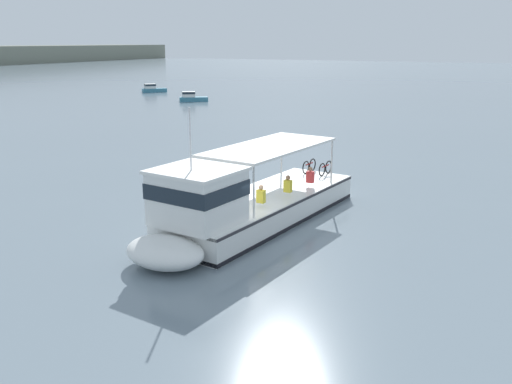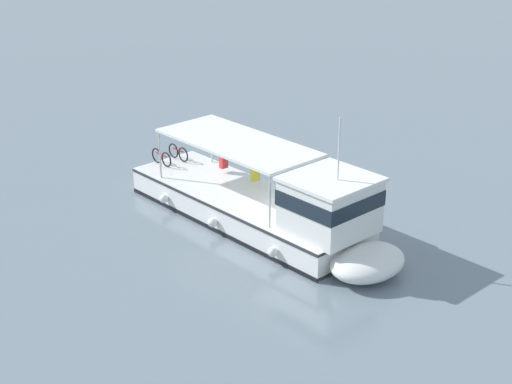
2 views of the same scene
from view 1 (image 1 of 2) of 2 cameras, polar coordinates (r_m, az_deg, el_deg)
The scene contains 4 objects.
ground_plane at distance 21.90m, azimuth -2.04°, elevation -4.76°, with size 400.00×400.00×0.00m, color slate.
ferry_main at distance 22.44m, azimuth -1.44°, elevation -1.52°, with size 13.03×4.87×5.32m.
motorboat_off_stern at distance 72.47m, azimuth -6.62°, elevation 9.66°, with size 3.12×3.70×1.26m.
motorboat_near_starboard at distance 86.60m, azimuth -10.57°, elevation 10.41°, with size 3.52×3.40×1.26m.
Camera 1 is at (-18.23, -9.54, 7.49)m, focal length 38.92 mm.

